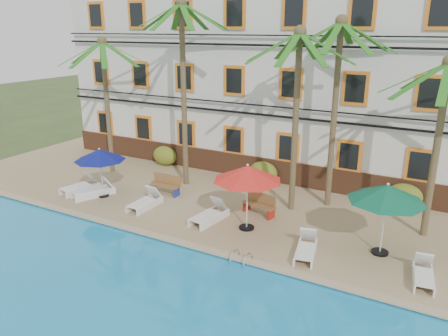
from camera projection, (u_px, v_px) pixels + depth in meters
The scene contains 24 objects.
ground at pixel (185, 237), 17.05m from camera, with size 100.00×100.00×0.00m, color #384C23.
pool_deck at pixel (242, 193), 21.17m from camera, with size 30.00×12.00×0.25m, color tan.
pool_coping at pixel (171, 240), 16.21m from camera, with size 30.00×0.35×0.06m, color tan.
hotel_building at pixel (285, 74), 23.70m from camera, with size 25.40×6.44×10.22m.
palm_a at pixel (106, 86), 22.60m from camera, with size 4.43×4.43×7.14m.
palm_b at pixel (183, 70), 20.38m from camera, with size 4.43×4.43×8.86m.
palm_c at pixel (297, 95), 17.56m from camera, with size 4.43×4.43×7.65m.
palm_d at pixel (336, 88), 17.92m from camera, with size 4.43×4.43×8.05m.
palm_e at pixel (441, 122), 15.33m from camera, with size 4.43×4.43×6.70m.
shrub_left at pixel (165, 156), 24.95m from camera, with size 1.50×0.90×1.10m, color #225C1A.
shrub_mid at pixel (263, 172), 22.12m from camera, with size 1.50×0.90×1.10m, color #225C1A.
shrub_right at pixel (405, 196), 19.03m from camera, with size 1.50×0.90×1.10m, color #225C1A.
umbrella_blue at pixel (100, 155), 19.88m from camera, with size 2.35×2.35×2.35m.
umbrella_red at pixel (248, 174), 16.50m from camera, with size 2.68×2.68×2.68m.
umbrella_green at pixel (387, 194), 14.63m from camera, with size 2.64×2.64×2.63m.
lounger_a at pixel (81, 186), 20.98m from camera, with size 1.08×1.98×0.89m.
lounger_b at pixel (94, 190), 20.44m from camera, with size 1.42×2.08×0.93m.
lounger_c at pixel (145, 201), 19.14m from camera, with size 0.66×1.82×0.86m.
lounger_d at pixel (210, 214), 17.78m from camera, with size 0.93×2.00×0.91m.
lounger_e at pixel (306, 248), 15.10m from camera, with size 0.99×1.88×0.84m.
lounger_f at pixel (423, 274), 13.57m from camera, with size 0.81×1.72×0.78m.
bench_left at pixel (166, 184), 20.67m from camera, with size 1.51×0.52×0.93m.
bench_right at pixel (260, 204), 18.40m from camera, with size 1.57×0.81×0.93m.
pool_ladder at pixel (241, 262), 14.77m from camera, with size 0.54×0.74×0.74m.
Camera 1 is at (8.77, -12.73, 7.83)m, focal length 35.00 mm.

